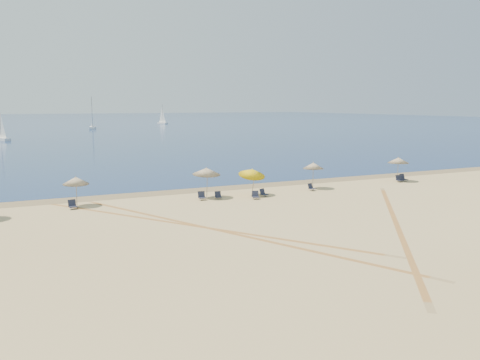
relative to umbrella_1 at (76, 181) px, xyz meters
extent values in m
plane|color=tan|center=(13.40, -21.02, -1.98)|extent=(160.00, 160.00, 0.00)
plane|color=#0C2151|center=(13.40, 203.98, -1.97)|extent=(500.00, 500.00, 0.00)
plane|color=olive|center=(13.40, 2.98, -1.97)|extent=(500.00, 500.00, 0.00)
cylinder|color=gray|center=(0.00, -0.06, -0.91)|extent=(0.05, 0.18, 2.13)
cone|color=#F4E7C7|center=(0.00, 0.00, 0.00)|extent=(1.98, 2.02, 0.67)
sphere|color=gray|center=(0.00, 0.00, 0.30)|extent=(0.08, 0.08, 0.08)
cylinder|color=gray|center=(10.31, -1.16, -0.78)|extent=(0.05, 0.29, 2.40)
cone|color=#F4E7C7|center=(10.31, -1.05, 0.27)|extent=(2.32, 2.37, 0.78)
sphere|color=gray|center=(10.31, -1.05, 0.57)|extent=(0.08, 0.08, 0.08)
cylinder|color=gray|center=(14.21, -1.98, -0.90)|extent=(0.05, 0.65, 2.17)
cone|color=yellow|center=(14.21, -1.72, 0.04)|extent=(2.30, 2.36, 1.15)
sphere|color=gray|center=(14.21, -1.72, 0.34)|extent=(0.08, 0.08, 0.08)
cylinder|color=gray|center=(20.98, -0.84, -0.84)|extent=(0.05, 0.05, 2.28)
cone|color=#F4E7C7|center=(20.98, -0.84, 0.16)|extent=(1.94, 1.94, 0.55)
sphere|color=gray|center=(20.98, -0.84, 0.46)|extent=(0.08, 0.08, 0.08)
cylinder|color=gray|center=(31.26, -0.75, -0.83)|extent=(0.05, 0.05, 2.29)
cone|color=#F4E7C7|center=(31.26, -0.75, 0.16)|extent=(2.13, 2.13, 0.55)
sphere|color=gray|center=(31.26, -0.75, 0.46)|extent=(0.08, 0.08, 0.08)
cube|color=black|center=(-0.43, -1.13, -1.79)|extent=(0.64, 0.64, 0.05)
cube|color=black|center=(-0.47, -0.86, -1.54)|extent=(0.59, 0.28, 0.51)
cylinder|color=#A5A5AD|center=(-0.66, -1.37, -1.88)|extent=(0.02, 0.02, 0.19)
cylinder|color=#A5A5AD|center=(-0.21, -1.31, -1.88)|extent=(0.02, 0.02, 0.19)
cube|color=black|center=(9.59, -1.86, -1.79)|extent=(0.63, 0.63, 0.05)
cube|color=black|center=(9.62, -1.59, -1.54)|extent=(0.59, 0.27, 0.51)
cylinder|color=#A5A5AD|center=(9.37, -2.05, -1.88)|extent=(0.02, 0.02, 0.19)
cylinder|color=#A5A5AD|center=(9.82, -2.09, -1.88)|extent=(0.02, 0.02, 0.19)
cube|color=black|center=(10.98, -1.97, -1.81)|extent=(0.59, 0.59, 0.05)
cube|color=black|center=(11.03, -1.73, -1.59)|extent=(0.53, 0.27, 0.45)
cylinder|color=#A5A5AD|center=(10.78, -2.12, -1.90)|extent=(0.02, 0.02, 0.17)
cylinder|color=#A5A5AD|center=(11.18, -2.19, -1.90)|extent=(0.02, 0.02, 0.17)
cube|color=black|center=(13.72, -3.38, -1.80)|extent=(0.69, 0.69, 0.05)
cube|color=black|center=(13.81, -3.12, -1.56)|extent=(0.58, 0.36, 0.49)
cylinder|color=#A5A5AD|center=(13.51, -3.51, -1.89)|extent=(0.02, 0.02, 0.18)
cylinder|color=#A5A5AD|center=(13.93, -3.65, -1.89)|extent=(0.02, 0.02, 0.18)
cube|color=black|center=(14.95, -2.62, -1.80)|extent=(0.70, 0.70, 0.05)
cube|color=black|center=(14.86, -2.37, -1.57)|extent=(0.58, 0.38, 0.48)
cylinder|color=#A5A5AD|center=(14.75, -2.89, -1.89)|extent=(0.02, 0.02, 0.18)
cylinder|color=#A5A5AD|center=(15.15, -2.74, -1.89)|extent=(0.02, 0.02, 0.18)
cube|color=black|center=(20.26, -1.87, -1.80)|extent=(0.66, 0.66, 0.05)
cube|color=black|center=(20.18, -1.62, -1.57)|extent=(0.57, 0.34, 0.48)
cylinder|color=#A5A5AD|center=(20.05, -2.12, -1.89)|extent=(0.02, 0.02, 0.17)
cylinder|color=#A5A5AD|center=(20.46, -2.00, -1.89)|extent=(0.02, 0.02, 0.17)
cube|color=black|center=(31.04, -1.32, -1.79)|extent=(0.65, 0.65, 0.05)
cube|color=black|center=(31.09, -1.05, -1.55)|extent=(0.59, 0.30, 0.50)
cylinder|color=#A5A5AD|center=(30.82, -1.49, -1.89)|extent=(0.02, 0.02, 0.18)
cylinder|color=#A5A5AD|center=(31.26, -1.56, -1.89)|extent=(0.02, 0.02, 0.18)
cube|color=black|center=(31.72, -1.21, -1.78)|extent=(0.64, 0.64, 0.06)
cube|color=black|center=(31.71, -0.91, -1.51)|extent=(0.62, 0.26, 0.55)
cylinder|color=#A5A5AD|center=(31.48, -1.45, -1.88)|extent=(0.03, 0.03, 0.20)
cylinder|color=#A5A5AD|center=(31.97, -1.42, -1.88)|extent=(0.03, 0.03, 0.20)
cube|color=white|center=(-5.06, 80.66, -1.67)|extent=(3.81, 5.51, 0.60)
cylinder|color=gray|center=(-5.06, 80.66, 2.22)|extent=(0.12, 0.12, 8.00)
cube|color=white|center=(21.42, 125.76, -1.60)|extent=(3.20, 7.04, 0.74)
cylinder|color=gray|center=(21.42, 125.76, 3.23)|extent=(0.15, 0.15, 9.93)
cube|color=white|center=(53.75, 157.14, -1.68)|extent=(3.03, 5.42, 0.58)
cylinder|color=gray|center=(53.75, 157.14, 2.05)|extent=(0.12, 0.12, 7.67)
plane|color=tan|center=(7.00, -11.88, -1.98)|extent=(36.93, 36.93, 0.00)
plane|color=tan|center=(6.55, -10.87, -1.98)|extent=(36.93, 36.93, 0.00)
plane|color=tan|center=(17.73, -15.54, -1.98)|extent=(39.24, 39.24, 0.00)
plane|color=tan|center=(18.40, -14.66, -1.98)|extent=(39.24, 39.24, 0.00)
plane|color=tan|center=(5.57, -9.37, -1.98)|extent=(38.82, 38.82, 0.00)
plane|color=tan|center=(4.97, -8.46, -1.98)|extent=(38.82, 38.82, 0.00)
camera|label=1|loc=(-4.91, -39.80, 5.77)|focal=37.77mm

